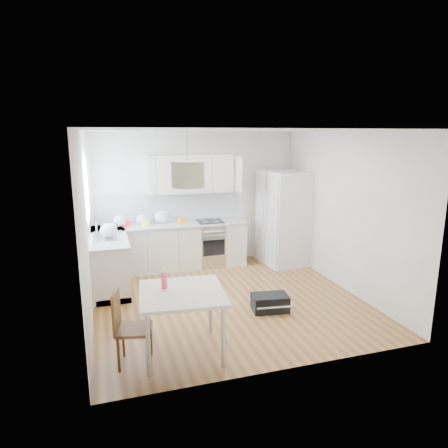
% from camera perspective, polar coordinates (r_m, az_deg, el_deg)
% --- Properties ---
extents(floor, '(4.20, 4.20, 0.00)m').
position_cam_1_polar(floor, '(6.65, 0.46, -10.69)').
color(floor, brown).
rests_on(floor, ground).
extents(ceiling, '(4.20, 4.20, 0.00)m').
position_cam_1_polar(ceiling, '(6.11, 0.50, 13.25)').
color(ceiling, white).
rests_on(ceiling, wall_back).
extents(wall_back, '(4.20, 0.00, 4.20)m').
position_cam_1_polar(wall_back, '(8.24, -3.97, 3.64)').
color(wall_back, beige).
rests_on(wall_back, floor).
extents(wall_left, '(0.00, 4.20, 4.20)m').
position_cam_1_polar(wall_left, '(5.97, -19.12, -0.52)').
color(wall_left, beige).
rests_on(wall_left, floor).
extents(wall_right, '(0.00, 4.20, 4.20)m').
position_cam_1_polar(wall_right, '(7.15, 16.73, 1.75)').
color(wall_right, beige).
rests_on(wall_right, floor).
extents(window_glassblock, '(0.02, 1.00, 1.00)m').
position_cam_1_polar(window_glassblock, '(7.03, -19.01, 4.72)').
color(window_glassblock, '#BFE0F9').
rests_on(window_glassblock, wall_left).
extents(cabinets_back, '(3.00, 0.60, 0.88)m').
position_cam_1_polar(cabinets_back, '(8.03, -7.55, -3.33)').
color(cabinets_back, silver).
rests_on(cabinets_back, floor).
extents(cabinets_left, '(0.60, 1.80, 0.88)m').
position_cam_1_polar(cabinets_left, '(7.36, -16.02, -5.23)').
color(cabinets_left, silver).
rests_on(cabinets_left, floor).
extents(counter_back, '(3.02, 0.64, 0.04)m').
position_cam_1_polar(counter_back, '(7.92, -7.64, -0.13)').
color(counter_back, silver).
rests_on(counter_back, cabinets_back).
extents(counter_left, '(0.64, 1.82, 0.04)m').
position_cam_1_polar(counter_left, '(7.23, -16.24, -1.76)').
color(counter_left, silver).
rests_on(counter_left, cabinets_left).
extents(backsplash_back, '(3.00, 0.01, 0.58)m').
position_cam_1_polar(backsplash_back, '(8.14, -8.06, 2.44)').
color(backsplash_back, silver).
rests_on(backsplash_back, wall_back).
extents(backsplash_left, '(0.01, 1.80, 0.58)m').
position_cam_1_polar(backsplash_left, '(7.17, -18.74, 0.49)').
color(backsplash_left, silver).
rests_on(backsplash_left, wall_left).
extents(upper_cabinets, '(1.70, 0.32, 0.75)m').
position_cam_1_polar(upper_cabinets, '(7.98, -4.81, 7.14)').
color(upper_cabinets, silver).
rests_on(upper_cabinets, wall_back).
extents(range_oven, '(0.50, 0.61, 0.88)m').
position_cam_1_polar(range_oven, '(8.19, -2.02, -2.90)').
color(range_oven, silver).
rests_on(range_oven, floor).
extents(sink, '(0.50, 0.80, 0.16)m').
position_cam_1_polar(sink, '(7.18, -16.24, -1.74)').
color(sink, silver).
rests_on(sink, counter_left).
extents(refrigerator, '(0.98, 1.02, 1.92)m').
position_cam_1_polar(refrigerator, '(8.30, 8.61, 0.87)').
color(refrigerator, white).
rests_on(refrigerator, floor).
extents(dining_table, '(1.10, 1.10, 0.79)m').
position_cam_1_polar(dining_table, '(4.92, -6.01, -10.52)').
color(dining_table, beige).
rests_on(dining_table, floor).
extents(dining_chair, '(0.46, 0.46, 0.92)m').
position_cam_1_polar(dining_chair, '(4.88, -12.70, -14.23)').
color(dining_chair, '#502F18').
rests_on(dining_chair, floor).
extents(drink_bottle, '(0.09, 0.09, 0.25)m').
position_cam_1_polar(drink_bottle, '(4.97, -8.55, -7.71)').
color(drink_bottle, '#EB4167').
rests_on(drink_bottle, dining_table).
extents(gym_bag, '(0.58, 0.42, 0.25)m').
position_cam_1_polar(gym_bag, '(6.26, 6.58, -11.09)').
color(gym_bag, black).
rests_on(gym_bag, floor).
extents(pendant_lamp, '(0.48, 0.48, 0.30)m').
position_cam_1_polar(pendant_lamp, '(4.76, -5.17, 7.09)').
color(pendant_lamp, '#C1B794').
rests_on(pendant_lamp, ceiling).
extents(grocery_bag_a, '(0.26, 0.22, 0.23)m').
position_cam_1_polar(grocery_bag_a, '(7.80, -14.70, 0.41)').
color(grocery_bag_a, white).
rests_on(grocery_bag_a, counter_back).
extents(grocery_bag_b, '(0.24, 0.20, 0.21)m').
position_cam_1_polar(grocery_bag_b, '(7.86, -11.57, 0.57)').
color(grocery_bag_b, white).
rests_on(grocery_bag_b, counter_back).
extents(grocery_bag_c, '(0.28, 0.24, 0.25)m').
position_cam_1_polar(grocery_bag_c, '(7.94, -8.89, 0.95)').
color(grocery_bag_c, white).
rests_on(grocery_bag_c, counter_back).
extents(grocery_bag_d, '(0.21, 0.18, 0.19)m').
position_cam_1_polar(grocery_bag_d, '(7.35, -15.82, -0.59)').
color(grocery_bag_d, white).
rests_on(grocery_bag_d, counter_back).
extents(grocery_bag_e, '(0.27, 0.23, 0.25)m').
position_cam_1_polar(grocery_bag_e, '(7.06, -16.21, -0.91)').
color(grocery_bag_e, white).
rests_on(grocery_bag_e, counter_left).
extents(snack_orange, '(0.17, 0.13, 0.10)m').
position_cam_1_polar(snack_orange, '(7.99, -6.00, 0.55)').
color(snack_orange, orange).
rests_on(snack_orange, counter_back).
extents(snack_yellow, '(0.18, 0.14, 0.11)m').
position_cam_1_polar(snack_yellow, '(7.82, -11.19, 0.12)').
color(snack_yellow, yellow).
rests_on(snack_yellow, counter_back).
extents(snack_red, '(0.18, 0.13, 0.11)m').
position_cam_1_polar(snack_red, '(7.82, -13.86, 0.03)').
color(snack_red, red).
rests_on(snack_red, counter_back).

